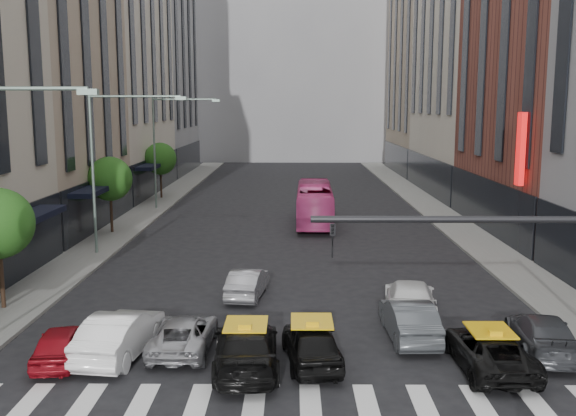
{
  "coord_description": "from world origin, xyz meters",
  "views": [
    {
      "loc": [
        0.09,
        -15.3,
        8.34
      ],
      "look_at": [
        -0.11,
        11.89,
        4.0
      ],
      "focal_mm": 40.0,
      "sensor_mm": 36.0,
      "label": 1
    }
  ],
  "objects_px": {
    "taxi_center": "(312,343)",
    "car_white_front": "(120,334)",
    "bus": "(315,204)",
    "streetlamp_mid": "(109,151)",
    "streetlamp_far": "(166,137)",
    "taxi_left": "(246,347)",
    "car_red": "(62,344)"
  },
  "relations": [
    {
      "from": "taxi_center",
      "to": "car_white_front",
      "type": "bearing_deg",
      "value": -12.43
    },
    {
      "from": "car_white_front",
      "to": "bus",
      "type": "distance_m",
      "value": 25.71
    },
    {
      "from": "streetlamp_mid",
      "to": "streetlamp_far",
      "type": "relative_size",
      "value": 1.0
    },
    {
      "from": "taxi_left",
      "to": "car_red",
      "type": "bearing_deg",
      "value": -8.52
    },
    {
      "from": "car_red",
      "to": "car_white_front",
      "type": "bearing_deg",
      "value": -170.21
    },
    {
      "from": "streetlamp_far",
      "to": "taxi_left",
      "type": "xyz_separation_m",
      "value": [
        8.65,
        -31.79,
        -5.17
      ]
    },
    {
      "from": "streetlamp_far",
      "to": "bus",
      "type": "height_order",
      "value": "streetlamp_far"
    },
    {
      "from": "bus",
      "to": "taxi_center",
      "type": "bearing_deg",
      "value": 89.17
    },
    {
      "from": "car_red",
      "to": "taxi_center",
      "type": "distance_m",
      "value": 8.22
    },
    {
      "from": "taxi_center",
      "to": "streetlamp_mid",
      "type": "bearing_deg",
      "value": -61.86
    },
    {
      "from": "taxi_center",
      "to": "bus",
      "type": "distance_m",
      "value": 25.27
    },
    {
      "from": "streetlamp_far",
      "to": "taxi_center",
      "type": "bearing_deg",
      "value": -71.06
    },
    {
      "from": "streetlamp_far",
      "to": "taxi_left",
      "type": "distance_m",
      "value": 33.35
    },
    {
      "from": "streetlamp_mid",
      "to": "taxi_center",
      "type": "height_order",
      "value": "streetlamp_mid"
    },
    {
      "from": "car_red",
      "to": "taxi_left",
      "type": "relative_size",
      "value": 0.72
    },
    {
      "from": "car_red",
      "to": "bus",
      "type": "relative_size",
      "value": 0.35
    },
    {
      "from": "car_white_front",
      "to": "streetlamp_mid",
      "type": "bearing_deg",
      "value": -66.17
    },
    {
      "from": "taxi_left",
      "to": "streetlamp_mid",
      "type": "bearing_deg",
      "value": -64.86
    },
    {
      "from": "streetlamp_far",
      "to": "car_white_front",
      "type": "height_order",
      "value": "streetlamp_far"
    },
    {
      "from": "streetlamp_mid",
      "to": "car_red",
      "type": "height_order",
      "value": "streetlamp_mid"
    },
    {
      "from": "car_red",
      "to": "streetlamp_mid",
      "type": "bearing_deg",
      "value": -87.28
    },
    {
      "from": "car_white_front",
      "to": "taxi_center",
      "type": "distance_m",
      "value": 6.46
    },
    {
      "from": "streetlamp_far",
      "to": "car_red",
      "type": "distance_m",
      "value": 31.81
    },
    {
      "from": "streetlamp_mid",
      "to": "car_white_front",
      "type": "height_order",
      "value": "streetlamp_mid"
    },
    {
      "from": "streetlamp_mid",
      "to": "bus",
      "type": "height_order",
      "value": "streetlamp_mid"
    },
    {
      "from": "car_red",
      "to": "car_white_front",
      "type": "xyz_separation_m",
      "value": [
        1.79,
        0.53,
        0.15
      ]
    },
    {
      "from": "streetlamp_mid",
      "to": "car_white_front",
      "type": "relative_size",
      "value": 1.93
    },
    {
      "from": "taxi_left",
      "to": "taxi_center",
      "type": "height_order",
      "value": "taxi_left"
    },
    {
      "from": "streetlamp_mid",
      "to": "taxi_center",
      "type": "relative_size",
      "value": 2.17
    },
    {
      "from": "streetlamp_far",
      "to": "bus",
      "type": "distance_m",
      "value": 13.92
    },
    {
      "from": "streetlamp_mid",
      "to": "car_white_front",
      "type": "bearing_deg",
      "value": -73.62
    },
    {
      "from": "streetlamp_mid",
      "to": "car_white_front",
      "type": "xyz_separation_m",
      "value": [
        4.33,
        -14.73,
        -5.14
      ]
    }
  ]
}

